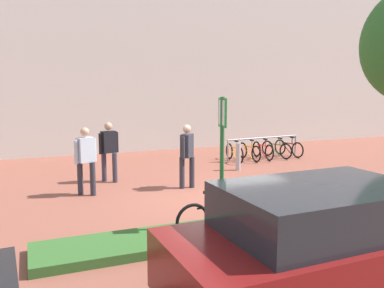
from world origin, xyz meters
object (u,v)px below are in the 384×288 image
(bike_at_sign, at_px, (218,216))
(bollard_steel, at_px, (238,157))
(person_suited_navy, at_px, (187,152))
(car_maroon_wagon, at_px, (328,245))
(parking_sign_post, at_px, (222,147))
(bike_rack_cluster, at_px, (263,150))
(person_shirt_blue, at_px, (86,157))
(person_suited_dark, at_px, (109,148))

(bike_at_sign, distance_m, bollard_steel, 5.95)
(person_suited_navy, xyz_separation_m, car_maroon_wagon, (-0.50, -6.13, -0.23))
(bollard_steel, height_order, person_suited_navy, person_suited_navy)
(car_maroon_wagon, bearing_deg, bike_at_sign, 95.59)
(parking_sign_post, bearing_deg, bike_rack_cluster, 52.91)
(parking_sign_post, xyz_separation_m, car_maroon_wagon, (0.22, -2.59, -0.91))
(person_shirt_blue, height_order, car_maroon_wagon, person_shirt_blue)
(bollard_steel, bearing_deg, person_suited_navy, -147.12)
(parking_sign_post, bearing_deg, bollard_steel, 58.50)
(bike_rack_cluster, xyz_separation_m, car_maroon_wagon, (-4.81, -9.23, 0.41))
(bollard_steel, relative_size, person_suited_navy, 0.52)
(person_suited_dark, bearing_deg, person_suited_navy, -40.13)
(bollard_steel, bearing_deg, person_shirt_blue, -165.79)
(bollard_steel, xyz_separation_m, person_suited_dark, (-4.22, -0.04, 0.53))
(bike_rack_cluster, bearing_deg, bike_at_sign, -127.60)
(parking_sign_post, bearing_deg, person_suited_dark, 102.11)
(bike_rack_cluster, height_order, car_maroon_wagon, car_maroon_wagon)
(bike_at_sign, xyz_separation_m, car_maroon_wagon, (0.26, -2.66, 0.41))
(bike_at_sign, bearing_deg, car_maroon_wagon, -84.41)
(parking_sign_post, relative_size, person_shirt_blue, 1.48)
(person_shirt_blue, bearing_deg, person_suited_dark, 56.52)
(car_maroon_wagon, bearing_deg, bike_rack_cluster, 62.50)
(parking_sign_post, bearing_deg, bike_at_sign, 120.89)
(parking_sign_post, distance_m, person_shirt_blue, 4.33)
(parking_sign_post, xyz_separation_m, bike_rack_cluster, (5.02, 6.65, -1.32))
(bike_rack_cluster, distance_m, person_suited_dark, 6.34)
(bike_at_sign, bearing_deg, bike_rack_cluster, 52.40)
(bike_at_sign, distance_m, person_shirt_blue, 4.25)
(bike_rack_cluster, xyz_separation_m, person_shirt_blue, (-6.92, -2.81, 0.64))
(bike_rack_cluster, relative_size, person_shirt_blue, 1.86)
(bike_rack_cluster, xyz_separation_m, person_suited_dark, (-6.11, -1.58, 0.64))
(parking_sign_post, distance_m, bollard_steel, 6.11)
(parking_sign_post, bearing_deg, person_shirt_blue, 116.37)
(bike_rack_cluster, bearing_deg, person_suited_dark, -165.48)
(bollard_steel, distance_m, car_maroon_wagon, 8.23)
(car_maroon_wagon, bearing_deg, parking_sign_post, 94.82)
(parking_sign_post, distance_m, person_suited_navy, 3.68)
(bike_at_sign, relative_size, bike_rack_cluster, 0.53)
(person_suited_navy, height_order, person_suited_dark, same)
(person_shirt_blue, relative_size, person_suited_navy, 1.00)
(person_shirt_blue, relative_size, person_suited_dark, 1.00)
(person_suited_navy, bearing_deg, bike_rack_cluster, 35.74)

